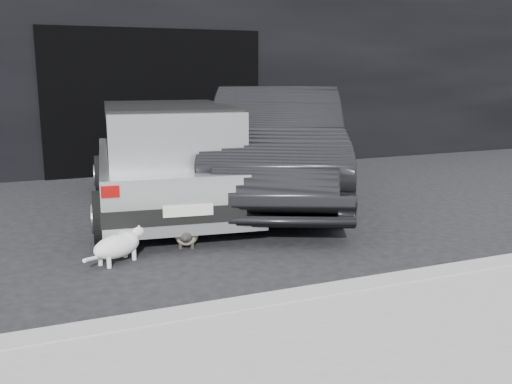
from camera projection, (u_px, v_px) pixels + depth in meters
name	position (u px, v px, depth m)	size (l,w,h in m)	color
ground	(151.00, 232.00, 6.66)	(80.00, 80.00, 0.00)	black
building_facade	(132.00, 40.00, 11.94)	(34.00, 4.00, 5.00)	black
garage_opening	(156.00, 102.00, 10.37)	(4.00, 0.10, 2.60)	black
curb	(341.00, 293.00, 4.67)	(18.00, 0.25, 0.12)	gray
sidewalk	(439.00, 361.00, 3.58)	(18.00, 2.20, 0.11)	gray
silver_hatchback	(167.00, 154.00, 7.47)	(2.31, 4.07, 1.43)	silver
second_car	(277.00, 144.00, 8.24)	(1.72, 4.94, 1.63)	black
cat_siamese	(187.00, 235.00, 6.12)	(0.40, 0.74, 0.26)	beige
cat_white	(120.00, 244.00, 5.60)	(0.68, 0.51, 0.37)	white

